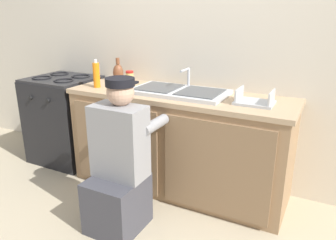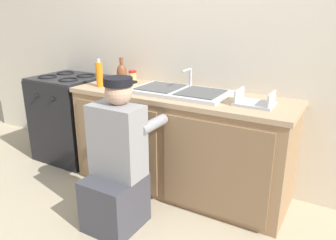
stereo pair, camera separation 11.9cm
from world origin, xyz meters
TOP-DOWN VIEW (x-y plane):
  - ground_plane at (0.00, 0.00)m, footprint 12.00×12.00m
  - back_wall at (0.00, 0.65)m, footprint 6.00×0.10m
  - counter_cabinet at (0.00, 0.29)m, footprint 1.88×0.62m
  - countertop at (0.00, 0.30)m, footprint 1.92×0.62m
  - sink_double_basin at (0.00, 0.30)m, footprint 0.80×0.44m
  - stove_range at (-1.32, 0.30)m, footprint 0.65×0.62m
  - plumber_person at (-0.13, -0.40)m, footprint 0.42×0.61m
  - vase_decorative at (-0.73, 0.46)m, footprint 0.10×0.10m
  - soap_bottle_orange at (-0.76, 0.17)m, footprint 0.06×0.06m
  - dish_rack_tray at (0.64, 0.27)m, footprint 0.28×0.22m
  - condiment_jar at (-0.56, 0.40)m, footprint 0.07×0.07m

SIDE VIEW (x-z plane):
  - ground_plane at x=0.00m, z-range 0.00..0.00m
  - counter_cabinet at x=0.00m, z-range 0.00..0.83m
  - stove_range at x=-1.32m, z-range 0.00..0.90m
  - plumber_person at x=-0.13m, z-range -0.09..1.01m
  - countertop at x=0.00m, z-range 0.83..0.87m
  - sink_double_basin at x=0.00m, z-range 0.80..0.99m
  - dish_rack_tray at x=0.64m, z-range 0.84..0.95m
  - condiment_jar at x=-0.56m, z-range 0.87..1.00m
  - vase_decorative at x=-0.73m, z-range 0.85..1.08m
  - soap_bottle_orange at x=-0.76m, z-range 0.86..1.11m
  - back_wall at x=0.00m, z-range 0.00..2.50m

